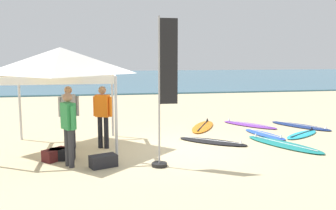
{
  "coord_description": "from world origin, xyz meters",
  "views": [
    {
      "loc": [
        -1.82,
        -9.5,
        2.53
      ],
      "look_at": [
        0.24,
        1.57,
        1.0
      ],
      "focal_mm": 38.94,
      "sensor_mm": 36.0,
      "label": 1
    }
  ],
  "objects_px": {
    "surfboard_teal": "(283,144)",
    "banner_flag": "(164,98)",
    "surfboard_orange": "(203,126)",
    "canopy_tent": "(61,61)",
    "gear_bag_near_tent": "(56,155)",
    "person_green": "(69,124)",
    "gear_bag_by_pole": "(103,161)",
    "surfboard_purple": "(249,125)",
    "person_orange": "(103,113)",
    "surfboard_black": "(213,141)",
    "surfboard_navy": "(300,126)",
    "surfboard_cyan": "(302,134)",
    "gear_bag_on_sand": "(62,154)",
    "surfboard_blue": "(265,134)",
    "person_grey": "(69,113)"
  },
  "relations": [
    {
      "from": "surfboard_teal",
      "to": "banner_flag",
      "type": "height_order",
      "value": "banner_flag"
    },
    {
      "from": "surfboard_teal",
      "to": "surfboard_orange",
      "type": "bearing_deg",
      "value": 117.64
    },
    {
      "from": "canopy_tent",
      "to": "gear_bag_near_tent",
      "type": "relative_size",
      "value": 4.78
    },
    {
      "from": "person_green",
      "to": "gear_bag_by_pole",
      "type": "relative_size",
      "value": 2.85
    },
    {
      "from": "gear_bag_by_pole",
      "to": "surfboard_purple",
      "type": "bearing_deg",
      "value": 37.66
    },
    {
      "from": "surfboard_teal",
      "to": "gear_bag_near_tent",
      "type": "height_order",
      "value": "gear_bag_near_tent"
    },
    {
      "from": "surfboard_orange",
      "to": "person_orange",
      "type": "bearing_deg",
      "value": -146.71
    },
    {
      "from": "banner_flag",
      "to": "gear_bag_by_pole",
      "type": "height_order",
      "value": "banner_flag"
    },
    {
      "from": "surfboard_purple",
      "to": "surfboard_teal",
      "type": "height_order",
      "value": "same"
    },
    {
      "from": "surfboard_black",
      "to": "surfboard_teal",
      "type": "xyz_separation_m",
      "value": [
        1.87,
        -0.69,
        -0.0
      ]
    },
    {
      "from": "surfboard_navy",
      "to": "banner_flag",
      "type": "bearing_deg",
      "value": -146.49
    },
    {
      "from": "surfboard_black",
      "to": "person_green",
      "type": "xyz_separation_m",
      "value": [
        -3.93,
        -1.62,
        0.95
      ]
    },
    {
      "from": "surfboard_cyan",
      "to": "person_orange",
      "type": "xyz_separation_m",
      "value": [
        -6.26,
        -0.46,
        0.95
      ]
    },
    {
      "from": "surfboard_navy",
      "to": "surfboard_teal",
      "type": "height_order",
      "value": "same"
    },
    {
      "from": "gear_bag_on_sand",
      "to": "person_green",
      "type": "bearing_deg",
      "value": -69.14
    },
    {
      "from": "surfboard_blue",
      "to": "person_orange",
      "type": "relative_size",
      "value": 1.09
    },
    {
      "from": "surfboard_teal",
      "to": "surfboard_purple",
      "type": "bearing_deg",
      "value": 85.68
    },
    {
      "from": "surfboard_black",
      "to": "surfboard_blue",
      "type": "relative_size",
      "value": 1.07
    },
    {
      "from": "banner_flag",
      "to": "gear_bag_near_tent",
      "type": "distance_m",
      "value": 3.05
    },
    {
      "from": "canopy_tent",
      "to": "gear_bag_by_pole",
      "type": "height_order",
      "value": "canopy_tent"
    },
    {
      "from": "canopy_tent",
      "to": "gear_bag_near_tent",
      "type": "xyz_separation_m",
      "value": [
        -0.1,
        -1.09,
        -2.25
      ]
    },
    {
      "from": "surfboard_teal",
      "to": "gear_bag_by_pole",
      "type": "distance_m",
      "value": 5.17
    },
    {
      "from": "surfboard_cyan",
      "to": "person_grey",
      "type": "bearing_deg",
      "value": -177.82
    },
    {
      "from": "canopy_tent",
      "to": "banner_flag",
      "type": "distance_m",
      "value": 3.27
    },
    {
      "from": "surfboard_navy",
      "to": "gear_bag_by_pole",
      "type": "xyz_separation_m",
      "value": [
        -6.99,
        -3.53,
        0.1
      ]
    },
    {
      "from": "gear_bag_by_pole",
      "to": "surfboard_orange",
      "type": "bearing_deg",
      "value": 48.98
    },
    {
      "from": "surfboard_cyan",
      "to": "surfboard_purple",
      "type": "distance_m",
      "value": 2.11
    },
    {
      "from": "surfboard_blue",
      "to": "gear_bag_on_sand",
      "type": "bearing_deg",
      "value": -164.67
    },
    {
      "from": "surfboard_cyan",
      "to": "surfboard_navy",
      "type": "xyz_separation_m",
      "value": [
        0.71,
        1.32,
        -0.0
      ]
    },
    {
      "from": "surfboard_orange",
      "to": "gear_bag_on_sand",
      "type": "distance_m",
      "value": 5.56
    },
    {
      "from": "person_orange",
      "to": "surfboard_cyan",
      "type": "bearing_deg",
      "value": 4.23
    },
    {
      "from": "surfboard_blue",
      "to": "person_green",
      "type": "bearing_deg",
      "value": -158.96
    },
    {
      "from": "surfboard_orange",
      "to": "banner_flag",
      "type": "xyz_separation_m",
      "value": [
        -2.13,
        -4.22,
        1.54
      ]
    },
    {
      "from": "canopy_tent",
      "to": "gear_bag_by_pole",
      "type": "xyz_separation_m",
      "value": [
        1.04,
        -1.86,
        -2.25
      ]
    },
    {
      "from": "surfboard_orange",
      "to": "surfboard_blue",
      "type": "height_order",
      "value": "same"
    },
    {
      "from": "surfboard_purple",
      "to": "surfboard_teal",
      "type": "xyz_separation_m",
      "value": [
        -0.22,
        -2.95,
        -0.0
      ]
    },
    {
      "from": "person_grey",
      "to": "gear_bag_by_pole",
      "type": "height_order",
      "value": "person_grey"
    },
    {
      "from": "canopy_tent",
      "to": "banner_flag",
      "type": "bearing_deg",
      "value": -40.06
    },
    {
      "from": "surfboard_black",
      "to": "person_green",
      "type": "relative_size",
      "value": 1.17
    },
    {
      "from": "canopy_tent",
      "to": "person_green",
      "type": "distance_m",
      "value": 2.2
    },
    {
      "from": "person_green",
      "to": "banner_flag",
      "type": "height_order",
      "value": "banner_flag"
    },
    {
      "from": "surfboard_black",
      "to": "surfboard_cyan",
      "type": "height_order",
      "value": "same"
    },
    {
      "from": "surfboard_blue",
      "to": "gear_bag_by_pole",
      "type": "bearing_deg",
      "value": -154.46
    },
    {
      "from": "gear_bag_near_tent",
      "to": "gear_bag_by_pole",
      "type": "relative_size",
      "value": 1.0
    },
    {
      "from": "person_grey",
      "to": "banner_flag",
      "type": "bearing_deg",
      "value": -43.03
    },
    {
      "from": "surfboard_purple",
      "to": "gear_bag_on_sand",
      "type": "bearing_deg",
      "value": -152.2
    },
    {
      "from": "gear_bag_near_tent",
      "to": "surfboard_teal",
      "type": "bearing_deg",
      "value": 3.2
    },
    {
      "from": "surfboard_orange",
      "to": "person_grey",
      "type": "distance_m",
      "value": 4.97
    },
    {
      "from": "surfboard_purple",
      "to": "surfboard_teal",
      "type": "distance_m",
      "value": 2.96
    },
    {
      "from": "surfboard_blue",
      "to": "surfboard_teal",
      "type": "relative_size",
      "value": 0.72
    }
  ]
}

